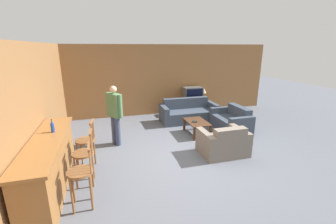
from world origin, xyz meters
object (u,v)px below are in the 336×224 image
at_px(tv_unit, 192,107).
at_px(loveseat_right, 232,121).
at_px(bar_chair_mid, 84,157).
at_px(bottle, 52,126).
at_px(bar_chair_near, 81,176).
at_px(book_on_table, 195,121).
at_px(tv, 193,94).
at_px(table_lamp, 203,91).
at_px(bar_chair_far, 86,144).
at_px(coffee_table, 197,123).
at_px(person_by_window, 115,112).
at_px(couch_far, 188,113).
at_px(armchair_near, 224,143).

bearing_deg(tv_unit, loveseat_right, -76.22).
height_order(bar_chair_mid, loveseat_right, bar_chair_mid).
height_order(tv_unit, bottle, bottle).
xyz_separation_m(bar_chair_near, bottle, (-0.52, 1.00, 0.53)).
relative_size(bar_chair_mid, book_on_table, 5.91).
relative_size(tv, table_lamp, 1.45).
height_order(bottle, book_on_table, bottle).
distance_m(bar_chair_near, tv_unit, 5.82).
bearing_deg(bottle, bar_chair_far, 27.27).
height_order(tv, book_on_table, tv).
bearing_deg(bottle, book_on_table, 21.83).
distance_m(loveseat_right, table_lamp, 2.12).
distance_m(bar_chair_far, coffee_table, 3.21).
bearing_deg(bar_chair_far, bottle, -152.73).
distance_m(coffee_table, table_lamp, 2.43).
height_order(bar_chair_mid, person_by_window, person_by_window).
bearing_deg(bar_chair_near, loveseat_right, 30.45).
height_order(couch_far, tv_unit, couch_far).
height_order(loveseat_right, coffee_table, loveseat_right).
xyz_separation_m(book_on_table, person_by_window, (-2.25, -0.04, 0.47)).
relative_size(bar_chair_mid, bar_chair_far, 1.00).
distance_m(armchair_near, tv, 3.54).
xyz_separation_m(bar_chair_far, tv, (3.69, 3.21, 0.22)).
bearing_deg(tv, bar_chair_near, -129.43).
height_order(coffee_table, person_by_window, person_by_window).
distance_m(bar_chair_near, armchair_near, 3.28).
bearing_deg(table_lamp, armchair_near, -106.59).
xyz_separation_m(bar_chair_mid, couch_far, (3.21, 3.01, -0.28)).
xyz_separation_m(bar_chair_far, loveseat_right, (4.18, 1.19, -0.28)).
height_order(bar_chair_near, bar_chair_far, same).
xyz_separation_m(tv, book_on_table, (-0.78, -2.11, -0.36)).
bearing_deg(table_lamp, bar_chair_far, -142.09).
bearing_deg(bar_chair_far, armchair_near, -4.38).
height_order(armchair_near, bottle, bottle).
height_order(couch_far, loveseat_right, couch_far).
distance_m(couch_far, book_on_table, 1.33).
relative_size(armchair_near, book_on_table, 6.03).
distance_m(bar_chair_mid, bar_chair_far, 0.62).
bearing_deg(bottle, tv_unit, 39.61).
xyz_separation_m(coffee_table, book_on_table, (-0.08, -0.03, 0.08)).
bearing_deg(bar_chair_mid, bar_chair_far, 90.02).
xyz_separation_m(loveseat_right, table_lamp, (-0.06, 2.03, 0.60)).
height_order(book_on_table, person_by_window, person_by_window).
bearing_deg(bar_chair_near, person_by_window, 74.08).
bearing_deg(loveseat_right, person_by_window, -177.94).
bearing_deg(bar_chair_far, bar_chair_near, -89.99).
distance_m(armchair_near, book_on_table, 1.36).
bearing_deg(bar_chair_mid, table_lamp, 42.85).
bearing_deg(armchair_near, bar_chair_mid, -173.06).
height_order(bar_chair_mid, couch_far, bar_chair_mid).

